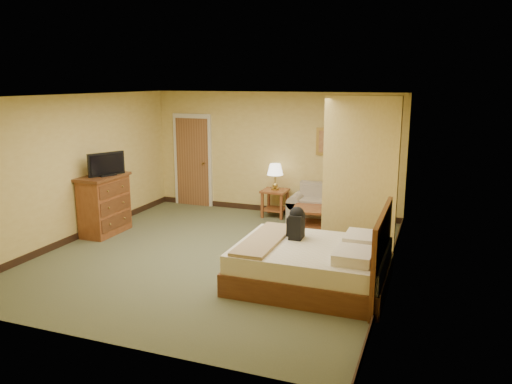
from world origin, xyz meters
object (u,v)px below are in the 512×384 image
at_px(coffee_table, 312,215).
at_px(dresser, 105,204).
at_px(bed, 315,264).
at_px(loveseat, 327,210).

height_order(coffee_table, dresser, dresser).
bearing_deg(coffee_table, bed, -74.87).
xyz_separation_m(loveseat, coffee_table, (-0.15, -0.70, 0.08)).
distance_m(coffee_table, dresser, 3.91).
relative_size(loveseat, coffee_table, 1.93).
bearing_deg(dresser, bed, -13.41).
distance_m(loveseat, dresser, 4.36).
distance_m(loveseat, coffee_table, 0.72).
bearing_deg(dresser, loveseat, 30.16).
xyz_separation_m(coffee_table, dresser, (-3.61, -1.49, 0.24)).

